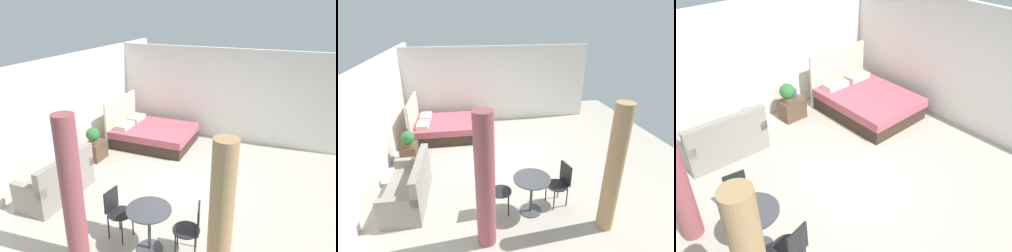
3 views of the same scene
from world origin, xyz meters
The scene contains 13 objects.
ground_plane centered at (0.00, 0.00, -0.01)m, with size 8.74×9.29×0.02m, color #B2A899.
wall_back centered at (0.00, 3.14, 1.28)m, with size 8.74×0.12×2.56m, color silver.
wall_right centered at (2.87, 0.00, 1.28)m, with size 0.12×6.29×2.56m, color silver.
bed centered at (1.72, 1.72, 0.28)m, with size 1.61×2.10×1.24m.
couch centered at (-1.39, 2.31, 0.31)m, with size 1.52×0.77×0.93m.
nightstand centered at (0.32, 2.60, 0.23)m, with size 0.52×0.39×0.45m.
potted_plant centered at (0.22, 2.58, 0.68)m, with size 0.33×0.33×0.41m.
vase centered at (0.44, 2.63, 0.56)m, with size 0.09×0.09×0.21m.
balcony_table centered at (-2.04, 0.01, 0.52)m, with size 0.69×0.69×0.75m.
cafe_chair_near_window centered at (-1.94, 0.65, 0.52)m, with size 0.46×0.46×0.84m.
cafe_chair_near_couch centered at (-1.88, -0.63, 0.52)m, with size 0.51×0.51×0.87m.
curtain_left centered at (-2.62, -1.20, 1.16)m, with size 0.29×0.29×2.32m.
curtain_right centered at (-2.62, 0.90, 1.16)m, with size 0.31×0.31×2.32m.
Camera 1 is at (-5.64, -1.78, 3.61)m, focal length 34.05 mm.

